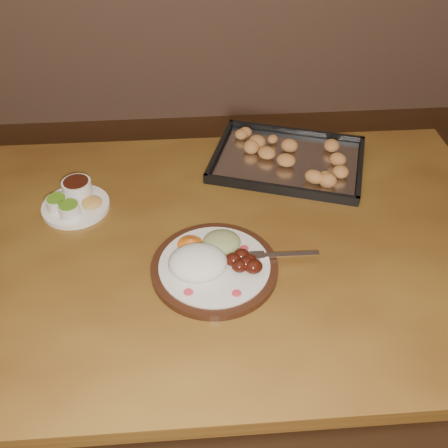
{
  "coord_description": "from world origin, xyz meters",
  "views": [
    {
      "loc": [
        -0.03,
        -0.75,
        1.55
      ],
      "look_at": [
        0.03,
        0.12,
        0.77
      ],
      "focal_mm": 40.0,
      "sensor_mm": 36.0,
      "label": 1
    }
  ],
  "objects": [
    {
      "name": "condiment_saucer",
      "position": [
        -0.33,
        0.24,
        0.77
      ],
      "size": [
        0.17,
        0.17,
        0.06
      ],
      "rotation": [
        0.0,
        0.0,
        -0.37
      ],
      "color": "white",
      "rests_on": "dining_table"
    },
    {
      "name": "baking_tray",
      "position": [
        0.23,
        0.39,
        0.76
      ],
      "size": [
        0.48,
        0.41,
        0.04
      ],
      "rotation": [
        0.0,
        0.0,
        -0.32
      ],
      "color": "black",
      "rests_on": "dining_table"
    },
    {
      "name": "dining_table",
      "position": [
        -0.03,
        0.09,
        0.65
      ],
      "size": [
        1.5,
        0.91,
        0.75
      ],
      "rotation": [
        0.0,
        0.0,
        -0.0
      ],
      "color": "brown",
      "rests_on": "ground"
    },
    {
      "name": "dinner_plate",
      "position": [
        -0.0,
        -0.0,
        0.77
      ],
      "size": [
        0.37,
        0.28,
        0.06
      ],
      "rotation": [
        0.0,
        0.0,
        0.05
      ],
      "color": "black",
      "rests_on": "dining_table"
    },
    {
      "name": "ground",
      "position": [
        0.0,
        0.0,
        0.0
      ],
      "size": [
        4.0,
        4.0,
        0.0
      ],
      "primitive_type": "plane",
      "color": "brown",
      "rests_on": "ground"
    }
  ]
}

